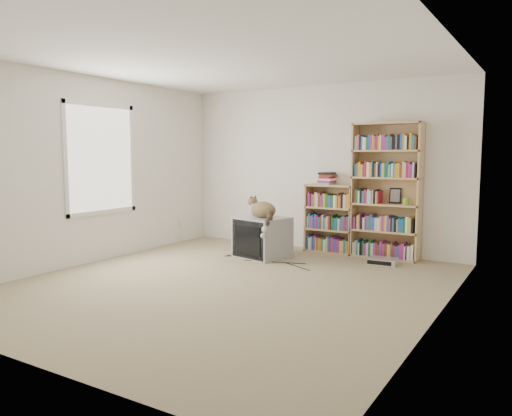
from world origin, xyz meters
The scene contains 17 objects.
floor centered at (0.00, 0.00, 0.00)m, with size 4.50×5.00×0.01m, color tan.
wall_back centered at (0.00, 2.50, 1.25)m, with size 4.50×0.02×2.50m, color white.
wall_front centered at (0.00, -2.50, 1.25)m, with size 4.50×0.02×2.50m, color white.
wall_left centered at (-2.25, 0.00, 1.25)m, with size 0.02×5.00×2.50m, color white.
wall_right centered at (2.25, 0.00, 1.25)m, with size 0.02×5.00×2.50m, color white.
ceiling centered at (0.00, 0.00, 2.50)m, with size 4.50×5.00×0.02m, color white.
window centered at (-2.24, 0.20, 1.40)m, with size 0.02×1.22×1.52m, color white.
crt_tv centered at (-0.44, 1.50, 0.29)m, with size 0.78×0.73×0.58m.
cat centered at (-0.38, 1.41, 0.66)m, with size 0.59×0.57×0.50m.
bookcase_tall centered at (1.07, 2.36, 0.90)m, with size 0.95×0.30×1.90m.
bookcase_short centered at (0.24, 2.36, 0.47)m, with size 0.74×0.30×1.01m.
book_stack centered at (0.17, 2.38, 1.10)m, with size 0.22×0.28×0.18m, color #A61632.
green_mug centered at (1.35, 2.34, 0.82)m, with size 0.09×0.09×0.10m, color #76B935.
framed_print centered at (1.17, 2.44, 0.88)m, with size 0.16×0.01×0.22m, color black.
dvd_player centered at (1.18, 1.92, 0.04)m, with size 0.37×0.27×0.08m, color silver.
wall_outlet centered at (-2.24, 1.84, 0.32)m, with size 0.01×0.08×0.13m, color silver.
floor_cables centered at (-0.30, 1.30, 0.00)m, with size 1.20×0.70×0.01m, color black, non-canonical shape.
Camera 1 is at (3.12, -4.55, 1.47)m, focal length 35.00 mm.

